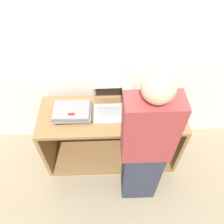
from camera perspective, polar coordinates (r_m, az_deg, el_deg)
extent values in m
plane|color=gray|center=(2.64, 0.15, -15.93)|extent=(12.00, 12.00, 0.00)
cube|color=silver|center=(2.12, -0.46, 14.83)|extent=(8.00, 0.05, 2.40)
cube|color=olive|center=(2.15, -0.08, -0.81)|extent=(1.44, 0.53, 0.04)
cube|color=olive|center=(2.75, -0.06, -10.74)|extent=(1.44, 0.53, 0.04)
cube|color=olive|center=(2.53, -16.35, -6.61)|extent=(0.04, 0.53, 0.70)
cube|color=olive|center=(2.55, 16.01, -5.66)|extent=(0.04, 0.53, 0.70)
cube|color=olive|center=(2.59, -0.27, -1.85)|extent=(1.37, 0.04, 0.70)
cube|color=#B7B7BC|center=(2.13, -0.08, -0.32)|extent=(0.35, 0.24, 0.02)
cube|color=gray|center=(2.12, -0.09, 0.08)|extent=(0.28, 0.13, 0.00)
cube|color=#B7B7BC|center=(2.17, -0.26, 5.32)|extent=(0.35, 0.12, 0.22)
cube|color=black|center=(2.16, -0.25, 5.28)|extent=(0.30, 0.10, 0.19)
cube|color=#232326|center=(2.15, -9.85, -0.43)|extent=(0.36, 0.26, 0.02)
cube|color=gray|center=(2.13, -10.01, -0.25)|extent=(0.35, 0.25, 0.02)
cube|color=slate|center=(2.13, -10.47, 0.21)|extent=(0.35, 0.25, 0.02)
cube|color=gray|center=(2.11, -10.55, 0.60)|extent=(0.35, 0.25, 0.02)
cube|color=#232326|center=(2.17, 9.97, 0.09)|extent=(0.36, 0.26, 0.02)
cube|color=#232326|center=(2.15, 10.16, 0.28)|extent=(0.35, 0.25, 0.02)
cube|color=#B7B7BC|center=(2.14, 9.89, 0.64)|extent=(0.36, 0.26, 0.02)
cube|color=#2D3342|center=(2.23, 7.34, -15.50)|extent=(0.34, 0.20, 0.79)
cube|color=#993838|center=(1.62, 9.76, -4.60)|extent=(0.40, 0.20, 0.63)
sphere|color=#DBAD89|center=(1.31, 12.12, 6.36)|extent=(0.21, 0.21, 0.21)
cylinder|color=#DBAD89|center=(1.61, 3.76, 7.31)|extent=(0.07, 0.32, 0.07)
cylinder|color=#DBAD89|center=(1.67, 14.83, 7.35)|extent=(0.07, 0.32, 0.07)
cube|color=red|center=(2.06, -10.53, -0.52)|extent=(0.06, 0.02, 0.01)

